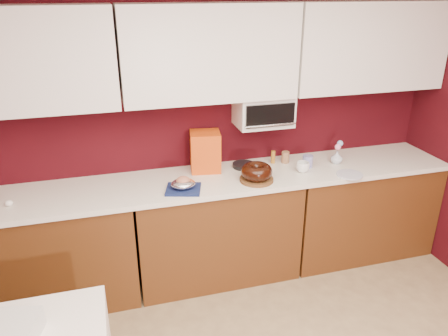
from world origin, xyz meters
name	(u,v)px	position (x,y,z in m)	size (l,w,h in m)	color
wall_back	(205,124)	(0.00, 2.25, 1.25)	(4.00, 0.02, 2.50)	#3A070D
base_cabinet_left	(46,254)	(-1.33, 1.94, 0.43)	(1.31, 0.58, 0.86)	#532C10
base_cabinet_center	(216,229)	(0.00, 1.94, 0.43)	(1.31, 0.58, 0.86)	#532C10
base_cabinet_right	(357,208)	(1.33, 1.94, 0.43)	(1.31, 0.58, 0.86)	#532C10
countertop	(215,180)	(0.00, 1.94, 0.88)	(4.00, 0.62, 0.04)	silver
upper_cabinet_left	(14,61)	(-1.33, 2.08, 1.85)	(1.31, 0.33, 0.70)	white
upper_cabinet_center	(209,53)	(0.00, 2.08, 1.85)	(1.31, 0.33, 0.70)	white
upper_cabinet_right	(368,47)	(1.33, 2.08, 1.85)	(1.31, 0.33, 0.70)	white
toaster_oven	(263,110)	(0.45, 2.10, 1.38)	(0.45, 0.30, 0.25)	white
toaster_oven_door	(270,116)	(0.45, 1.94, 1.38)	(0.40, 0.02, 0.18)	black
toaster_oven_handle	(271,125)	(0.45, 1.93, 1.30)	(0.02, 0.02, 0.42)	silver
cake_base	(256,180)	(0.29, 1.79, 0.91)	(0.26, 0.26, 0.02)	brown
bundt_cake	(257,172)	(0.29, 1.79, 0.98)	(0.24, 0.24, 0.10)	black
navy_towel	(183,189)	(-0.29, 1.78, 0.91)	(0.25, 0.21, 0.02)	#14204E
foil_ham_nest	(183,184)	(-0.29, 1.78, 0.96)	(0.18, 0.15, 0.07)	white
roasted_ham	(183,181)	(-0.29, 1.78, 0.98)	(0.11, 0.09, 0.07)	#BD7256
pandoro_box	(205,151)	(-0.04, 2.12, 1.06)	(0.24, 0.22, 0.33)	#B8260C
dark_pan	(244,165)	(0.28, 2.09, 0.92)	(0.19, 0.19, 0.03)	black
coffee_mug	(303,166)	(0.72, 1.86, 0.95)	(0.09, 0.09, 0.10)	white
blue_jar	(308,161)	(0.80, 1.94, 0.95)	(0.09, 0.09, 0.10)	navy
flower_vase	(337,156)	(1.08, 1.95, 0.96)	(0.08, 0.08, 0.12)	silver
flower_pink	(338,147)	(1.08, 1.95, 1.05)	(0.05, 0.05, 0.05)	pink
flower_blue	(340,143)	(1.11, 1.97, 1.07)	(0.05, 0.05, 0.05)	#90B4E7
china_plate	(350,175)	(1.05, 1.69, 0.91)	(0.21, 0.21, 0.01)	silver
amber_bottle	(273,157)	(0.56, 2.11, 0.95)	(0.04, 0.04, 0.11)	#9A641C
paper_cup	(285,157)	(0.66, 2.09, 0.95)	(0.07, 0.07, 0.10)	#8C613F
egg_right	(9,203)	(-1.50, 1.87, 0.92)	(0.06, 0.04, 0.04)	white
newspaper_stack	(3,334)	(-1.37, 0.69, 0.80)	(0.31, 0.25, 0.11)	beige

